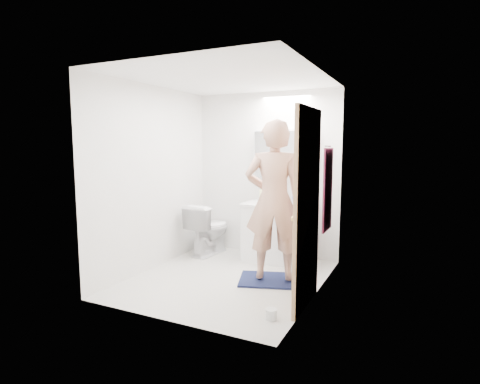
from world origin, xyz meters
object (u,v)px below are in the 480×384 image
Objects in this scene: vanity_cabinet at (278,234)px; toothbrush_cup at (296,200)px; soap_bottle_b at (269,195)px; medicine_cabinet at (284,154)px; toilet_paper_roll at (271,314)px; person at (274,200)px; toilet at (209,229)px; soap_bottle_a at (262,193)px.

toothbrush_cup is (0.21, 0.16, 0.48)m from vanity_cabinet.
medicine_cabinet is at bearing 8.24° from soap_bottle_b.
toilet_paper_roll is at bearing -73.62° from medicine_cabinet.
medicine_cabinet reaches higher than toilet_paper_roll.
toilet_paper_roll is (0.35, -0.97, -0.94)m from person.
toothbrush_cup is at bearing -2.80° from soap_bottle_b.
soap_bottle_b is (0.85, 0.30, 0.52)m from toilet.
toothbrush_cup is (0.51, 0.01, -0.07)m from soap_bottle_a.
person is 19.08× the size of toothbrush_cup.
toothbrush_cup is at bearing -13.94° from medicine_cabinet.
medicine_cabinet is 0.63m from soap_bottle_b.
soap_bottle_a is at bearing -78.67° from person.
toilet_paper_roll is at bearing -78.86° from toothbrush_cup.
soap_bottle_b is (-0.20, 0.18, 0.51)m from vanity_cabinet.
toothbrush_cup is at bearing 1.12° from soap_bottle_a.
vanity_cabinet is 1.17× the size of toilet.
medicine_cabinet is 0.65m from soap_bottle_a.
medicine_cabinet is 1.16m from person.
medicine_cabinet is at bearing 11.02° from soap_bottle_a.
person is at bearing 109.81° from toilet_paper_roll.
toothbrush_cup is 0.90× the size of toilet_paper_roll.
soap_bottle_a is at bearing 114.90° from toilet_paper_roll.
soap_bottle_b reaches higher than toilet.
person reaches higher than toilet.
person reaches higher than vanity_cabinet.
vanity_cabinet reaches higher than toilet_paper_roll.
person is 1.08m from soap_bottle_b.
soap_bottle_a is (-0.54, 0.95, -0.06)m from person.
vanity_cabinet is 1.13m from medicine_cabinet.
toilet_paper_roll is (0.89, -1.91, -0.88)m from soap_bottle_a.
person is at bearing -88.13° from toothbrush_cup.
medicine_cabinet reaches higher than soap_bottle_a.
soap_bottle_b is (-0.44, 0.98, -0.09)m from person.
vanity_cabinet is at bearing -142.07° from toothbrush_cup.
soap_bottle_b is at bearing 177.20° from toothbrush_cup.
vanity_cabinet is 1.06m from toilet.
soap_bottle_b is 1.47× the size of toilet_paper_roll.
soap_bottle_a is at bearing -163.45° from soap_bottle_b.
person is 11.60× the size of soap_bottle_b.
toothbrush_cup reaches higher than vanity_cabinet.
toilet is 7.81× the size of toothbrush_cup.
soap_bottle_a is (-0.30, 0.15, 0.54)m from vanity_cabinet.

